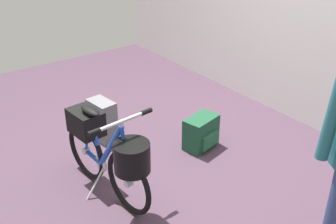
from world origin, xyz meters
TOP-DOWN VIEW (x-y plane):
  - ground_plane at (0.00, 0.00)m, footprint 6.17×6.17m
  - folding_bike_foreground at (0.02, -0.41)m, footprint 1.08×0.53m
  - backpack_on_floor at (-0.10, 0.63)m, footprint 0.28×0.36m
  - handbag_on_floor at (-0.78, -0.03)m, footprint 0.30×0.22m

SIDE VIEW (x-z plane):
  - ground_plane at x=0.00m, z-range 0.00..0.00m
  - backpack_on_floor at x=-0.10m, z-range 0.00..0.31m
  - handbag_on_floor at x=-0.78m, z-range 0.00..0.40m
  - folding_bike_foreground at x=0.02m, z-range 0.03..0.80m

